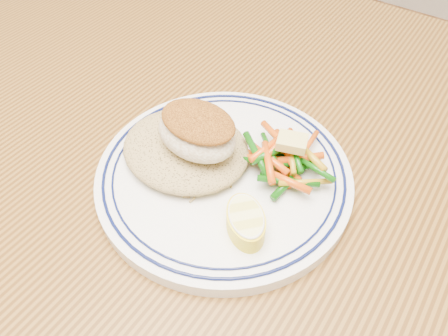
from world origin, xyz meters
TOP-DOWN VIEW (x-y plane):
  - dining_table at (0.00, 0.00)m, footprint 1.50×0.90m
  - plate at (-0.01, -0.02)m, footprint 0.26×0.26m
  - rice_pilaf at (-0.05, -0.02)m, footprint 0.14×0.12m
  - fish_fillet at (-0.04, -0.02)m, footprint 0.09×0.07m
  - vegetable_pile at (0.04, 0.02)m, footprint 0.11×0.10m
  - butter_pat at (0.04, 0.03)m, footprint 0.04×0.03m
  - lemon_wedge at (0.05, -0.07)m, footprint 0.07×0.07m

SIDE VIEW (x-z plane):
  - dining_table at x=0.00m, z-range 0.28..1.03m
  - plate at x=-0.01m, z-range 0.75..0.77m
  - lemon_wedge at x=0.05m, z-range 0.77..0.79m
  - rice_pilaf at x=-0.05m, z-range 0.77..0.79m
  - vegetable_pile at x=0.04m, z-range 0.76..0.79m
  - butter_pat at x=0.04m, z-range 0.79..0.80m
  - fish_fillet at x=-0.04m, z-range 0.79..0.83m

